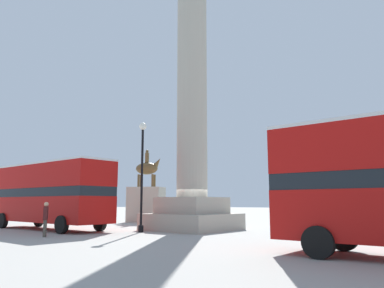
# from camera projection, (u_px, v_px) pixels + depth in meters

# --- Properties ---
(ground_plane) EXTENTS (200.00, 200.00, 0.00)m
(ground_plane) POSITION_uv_depth(u_px,v_px,m) (192.00, 230.00, 23.28)
(ground_plane) COLOR #9E9B93
(monument_column) EXTENTS (4.83, 4.83, 20.27)m
(monument_column) POSITION_uv_depth(u_px,v_px,m) (192.00, 111.00, 24.47)
(monument_column) COLOR #A39E8E
(monument_column) RESTS_ON ground_plane
(bus_a) EXTENTS (10.33, 2.92, 4.21)m
(bus_a) POSITION_uv_depth(u_px,v_px,m) (50.00, 193.00, 24.11)
(bus_a) COLOR #A80F0C
(bus_a) RESTS_ON ground_plane
(equestrian_statue) EXTENTS (3.65, 3.26, 6.48)m
(equestrian_statue) POSITION_uv_depth(u_px,v_px,m) (146.00, 199.00, 33.51)
(equestrian_statue) COLOR #A39E8E
(equestrian_statue) RESTS_ON ground_plane
(street_lamp) EXTENTS (0.45, 0.45, 6.48)m
(street_lamp) POSITION_uv_depth(u_px,v_px,m) (142.00, 167.00, 22.20)
(street_lamp) COLOR black
(street_lamp) RESTS_ON ground_plane
(pedestrian_near_lamp) EXTENTS (0.47, 0.42, 1.73)m
(pedestrian_near_lamp) POSITION_uv_depth(u_px,v_px,m) (46.00, 217.00, 18.76)
(pedestrian_near_lamp) COLOR #4C473D
(pedestrian_near_lamp) RESTS_ON ground_plane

